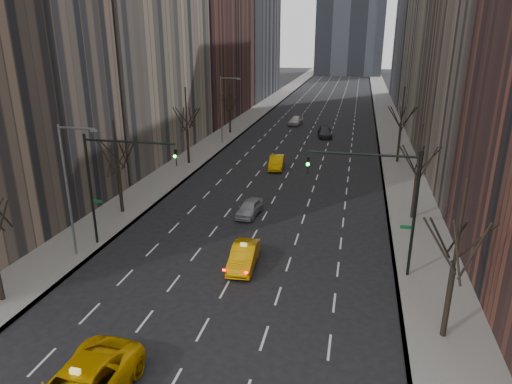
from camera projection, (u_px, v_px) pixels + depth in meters
The scene contains 18 objects.
ground at pixel (173, 384), 19.89m from camera, with size 400.00×400.00×0.00m, color black.
sidewalk_left at pixel (254, 114), 86.95m from camera, with size 4.50×320.00×0.15m, color slate.
sidewalk_right at pixel (387, 119), 81.89m from camera, with size 4.50×320.00×0.15m, color slate.
tree_lw_b at pixel (118, 171), 37.75m from camera, with size 3.36×3.50×7.82m.
tree_lw_c at pixel (187, 130), 52.40m from camera, with size 3.36×3.50×8.74m.
tree_lw_d at pixel (230, 110), 69.16m from camera, with size 3.36×3.50×7.36m.
tree_rw_a at pixel (453, 269), 21.68m from camera, with size 3.36×3.50×8.28m.
tree_rw_b at pixel (417, 176), 36.49m from camera, with size 3.36×3.50×7.82m.
tree_rw_c at pixel (400, 129), 52.98m from camera, with size 3.36×3.50×8.74m.
traffic_mast_left at pixel (111, 173), 31.04m from camera, with size 6.69×0.39×8.00m.
traffic_mast_right at pixel (387, 192), 27.28m from camera, with size 6.69×0.39×8.00m.
streetlight_near at pixel (71, 178), 29.51m from camera, with size 2.83×0.22×9.00m.
streetlight_far at pixel (224, 103), 61.79m from camera, with size 2.83×0.22×9.00m.
taxi_sedan at pixel (244, 256), 29.77m from camera, with size 1.55×4.43×1.46m, color #E69804.
silver_sedan_ahead at pixel (250, 208), 38.29m from camera, with size 1.56×3.88×1.32m, color #989A9F.
far_taxi at pixel (277, 162), 51.63m from camera, with size 1.55×4.45×1.47m, color #E6A204.
far_suv_grey at pixel (325, 132), 67.69m from camera, with size 1.98×4.87×1.41m, color #2B2C30.
far_car_white at pixel (296, 120), 76.70m from camera, with size 1.75×4.36×1.48m, color silver.
Camera 1 is at (7.05, -14.87, 14.44)m, focal length 32.00 mm.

